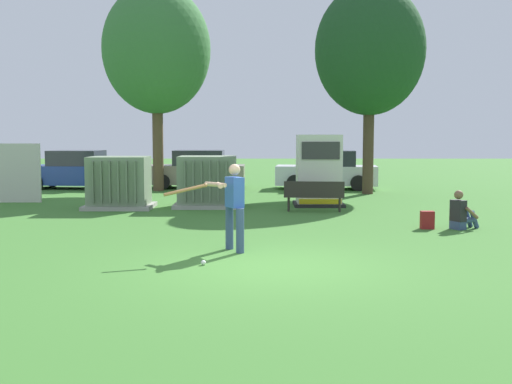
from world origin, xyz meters
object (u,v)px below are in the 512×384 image
object	(u,v)px
batter	(233,203)
seated_spectator	(462,214)
generator_enclosure	(320,171)
sports_ball	(205,263)
backpack	(428,220)
park_bench	(315,194)
parked_car_leftmost	(76,171)
transformer_mid_west	(209,182)
transformer_west	(121,183)
parked_car_right_of_center	(328,171)
parked_car_left_of_center	(198,170)

from	to	relation	value
batter	seated_spectator	size ratio (longest dim) A/B	1.81
seated_spectator	generator_enclosure	bearing A→B (deg)	120.73
sports_ball	seated_spectator	distance (m)	7.37
backpack	park_bench	bearing A→B (deg)	125.61
parked_car_leftmost	transformer_mid_west	bearing A→B (deg)	-47.64
batter	backpack	world-z (taller)	batter
backpack	transformer_west	bearing A→B (deg)	152.98
parked_car_leftmost	seated_spectator	bearing A→B (deg)	-42.04
transformer_west	generator_enclosure	bearing A→B (deg)	6.24
batter	parked_car_right_of_center	distance (m)	14.68
sports_ball	parked_car_right_of_center	distance (m)	16.11
transformer_west	transformer_mid_west	distance (m)	2.76
park_bench	parked_car_leftmost	distance (m)	12.41
generator_enclosure	parked_car_right_of_center	bearing A→B (deg)	81.15
seated_spectator	parked_car_left_of_center	size ratio (longest dim) A/B	0.23
sports_ball	parked_car_leftmost	distance (m)	17.22
park_bench	transformer_mid_west	bearing A→B (deg)	159.27
parked_car_leftmost	parked_car_right_of_center	xyz separation A→B (m)	(10.73, -0.20, 0.00)
park_bench	sports_ball	xyz separation A→B (m)	(-2.68, -7.78, -0.49)
generator_enclosure	parked_car_right_of_center	world-z (taller)	generator_enclosure
transformer_west	park_bench	bearing A→B (deg)	-8.32
transformer_west	sports_ball	distance (m)	9.32
transformer_mid_west	parked_car_left_of_center	bearing A→B (deg)	98.12
parked_car_right_of_center	transformer_mid_west	bearing A→B (deg)	-124.65
generator_enclosure	backpack	distance (m)	5.55
seated_spectator	parked_car_left_of_center	bearing A→B (deg)	122.66
batter	seated_spectator	distance (m)	6.28
transformer_mid_west	transformer_west	bearing A→B (deg)	-172.42
transformer_west	backpack	bearing A→B (deg)	-27.02
parked_car_leftmost	parked_car_left_of_center	distance (m)	5.18
backpack	generator_enclosure	bearing A→B (deg)	113.52
transformer_mid_west	backpack	xyz separation A→B (m)	(5.76, -4.69, -0.57)
sports_ball	parked_car_left_of_center	distance (m)	16.25
generator_enclosure	parked_car_right_of_center	distance (m)	6.34
generator_enclosure	seated_spectator	xyz separation A→B (m)	(3.01, -5.06, -0.76)
transformer_mid_west	generator_enclosure	distance (m)	3.61
seated_spectator	parked_car_right_of_center	xyz separation A→B (m)	(-2.03, 11.31, 0.38)
batter	parked_car_leftmost	world-z (taller)	batter
backpack	parked_car_leftmost	bearing A→B (deg)	136.14
transformer_west	batter	world-z (taller)	batter
transformer_mid_west	parked_car_right_of_center	world-z (taller)	same
batter	parked_car_left_of_center	xyz separation A→B (m)	(-2.09, 14.80, -0.22)
transformer_mid_west	seated_spectator	bearing A→B (deg)	-35.71
transformer_west	seated_spectator	distance (m)	10.29
park_bench	sports_ball	world-z (taller)	park_bench
transformer_west	park_bench	distance (m)	6.09
transformer_mid_west	backpack	world-z (taller)	transformer_mid_west
generator_enclosure	parked_car_leftmost	world-z (taller)	generator_enclosure
parked_car_leftmost	parked_car_right_of_center	size ratio (longest dim) A/B	1.00
sports_ball	backpack	world-z (taller)	backpack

